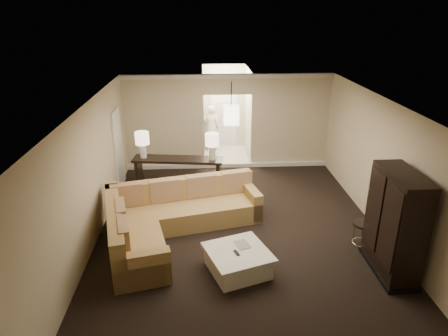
{
  "coord_description": "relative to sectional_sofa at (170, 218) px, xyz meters",
  "views": [
    {
      "loc": [
        -0.78,
        -7.29,
        4.52
      ],
      "look_at": [
        -0.27,
        1.2,
        1.08
      ],
      "focal_mm": 32.0,
      "sensor_mm": 36.0,
      "label": 1
    }
  ],
  "objects": [
    {
      "name": "ceiling",
      "position": [
        1.47,
        -0.16,
        2.4
      ],
      "size": [
        6.0,
        8.0,
        0.02
      ],
      "primitive_type": "cube",
      "color": "silver",
      "rests_on": "wall_back"
    },
    {
      "name": "armoire",
      "position": [
        4.06,
        -1.5,
        0.54
      ],
      "size": [
        0.58,
        1.35,
        1.95
      ],
      "color": "black",
      "rests_on": "ground"
    },
    {
      "name": "drink_table",
      "position": [
        3.87,
        -0.71,
        0.0
      ],
      "size": [
        0.44,
        0.44,
        0.55
      ],
      "rotation": [
        0.0,
        0.0,
        0.3
      ],
      "color": "black",
      "rests_on": "ground"
    },
    {
      "name": "table_lamp_left",
      "position": [
        -0.82,
        2.36,
        0.96
      ],
      "size": [
        0.36,
        0.36,
        0.69
      ],
      "color": "silver",
      "rests_on": "console_table"
    },
    {
      "name": "crown_molding",
      "position": [
        1.47,
        3.79,
        2.33
      ],
      "size": [
        6.0,
        0.1,
        0.12
      ],
      "primitive_type": "cube",
      "color": "silver",
      "rests_on": "wall_back"
    },
    {
      "name": "foyer",
      "position": [
        1.47,
        5.18,
        0.91
      ],
      "size": [
        1.44,
        2.02,
        2.8
      ],
      "color": "silver",
      "rests_on": "ground"
    },
    {
      "name": "console_table",
      "position": [
        0.07,
        2.24,
        0.14
      ],
      "size": [
        2.37,
        0.82,
        0.9
      ],
      "rotation": [
        0.0,
        0.0,
        -0.13
      ],
      "color": "black",
      "rests_on": "ground"
    },
    {
      "name": "sectional_sofa",
      "position": [
        0.0,
        0.0,
        0.0
      ],
      "size": [
        3.47,
        3.23,
        0.99
      ],
      "rotation": [
        0.0,
        0.0,
        0.23
      ],
      "color": "brown",
      "rests_on": "ground"
    },
    {
      "name": "pendant_light",
      "position": [
        1.47,
        2.54,
        1.56
      ],
      "size": [
        0.38,
        0.38,
        1.09
      ],
      "color": "black",
      "rests_on": "ceiling"
    },
    {
      "name": "side_door",
      "position": [
        -1.5,
        2.64,
        0.65
      ],
      "size": [
        0.05,
        0.9,
        2.1
      ],
      "primitive_type": "cube",
      "color": "white",
      "rests_on": "ground"
    },
    {
      "name": "wall_left",
      "position": [
        -1.53,
        -0.16,
        1.0
      ],
      "size": [
        0.04,
        8.0,
        2.8
      ],
      "primitive_type": "cube",
      "color": "beige",
      "rests_on": "ground"
    },
    {
      "name": "coffee_table",
      "position": [
        1.31,
        -1.36,
        -0.18
      ],
      "size": [
        1.36,
        1.36,
        0.45
      ],
      "rotation": [
        0.0,
        0.0,
        0.34
      ],
      "color": "silver",
      "rests_on": "ground"
    },
    {
      "name": "wall_back",
      "position": [
        1.47,
        3.84,
        1.0
      ],
      "size": [
        6.0,
        0.04,
        2.8
      ],
      "primitive_type": "cube",
      "color": "beige",
      "rests_on": "ground"
    },
    {
      "name": "person",
      "position": [
        1.02,
        5.44,
        0.46
      ],
      "size": [
        0.63,
        0.44,
        1.71
      ],
      "primitive_type": "imported",
      "rotation": [
        0.0,
        0.0,
        3.19
      ],
      "color": "beige",
      "rests_on": "ground"
    },
    {
      "name": "wall_right",
      "position": [
        4.47,
        -0.16,
        1.0
      ],
      "size": [
        0.04,
        8.0,
        2.8
      ],
      "primitive_type": "cube",
      "color": "beige",
      "rests_on": "ground"
    },
    {
      "name": "wall_front",
      "position": [
        1.47,
        -4.16,
        1.0
      ],
      "size": [
        6.0,
        0.04,
        2.8
      ],
      "primitive_type": "cube",
      "color": "beige",
      "rests_on": "ground"
    },
    {
      "name": "baseboard",
      "position": [
        1.47,
        3.79,
        -0.34
      ],
      "size": [
        6.0,
        0.1,
        0.12
      ],
      "primitive_type": "cube",
      "color": "silver",
      "rests_on": "ground"
    },
    {
      "name": "table_lamp_right",
      "position": [
        0.96,
        2.12,
        0.96
      ],
      "size": [
        0.36,
        0.36,
        0.69
      ],
      "color": "silver",
      "rests_on": "console_table"
    },
    {
      "name": "ground",
      "position": [
        1.47,
        -0.16,
        -0.4
      ],
      "size": [
        8.0,
        8.0,
        0.0
      ],
      "primitive_type": "plane",
      "color": "black",
      "rests_on": "ground"
    }
  ]
}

